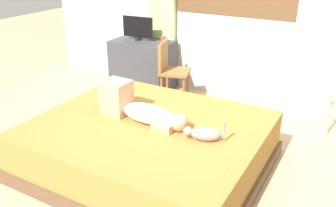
{
  "coord_description": "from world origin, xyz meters",
  "views": [
    {
      "loc": [
        1.62,
        -2.6,
        2.06
      ],
      "look_at": [
        0.03,
        0.2,
        0.64
      ],
      "focal_mm": 38.95,
      "sensor_mm": 36.0,
      "label": 1
    }
  ],
  "objects_px": {
    "person_lying": "(140,109)",
    "bed": "(149,146)",
    "tv_monitor": "(138,28)",
    "desk": "(143,65)",
    "cup": "(164,40)",
    "cat": "(203,134)",
    "chair_by_desk": "(170,68)"
  },
  "relations": [
    {
      "from": "bed",
      "to": "cat",
      "type": "xyz_separation_m",
      "value": [
        0.59,
        -0.05,
        0.32
      ]
    },
    {
      "from": "desk",
      "to": "tv_monitor",
      "type": "height_order",
      "value": "tv_monitor"
    },
    {
      "from": "person_lying",
      "to": "bed",
      "type": "bearing_deg",
      "value": -14.24
    },
    {
      "from": "tv_monitor",
      "to": "cup",
      "type": "bearing_deg",
      "value": 4.15
    },
    {
      "from": "bed",
      "to": "tv_monitor",
      "type": "height_order",
      "value": "tv_monitor"
    },
    {
      "from": "bed",
      "to": "tv_monitor",
      "type": "distance_m",
      "value": 2.34
    },
    {
      "from": "cat",
      "to": "chair_by_desk",
      "type": "distance_m",
      "value": 1.97
    },
    {
      "from": "person_lying",
      "to": "tv_monitor",
      "type": "bearing_deg",
      "value": 124.12
    },
    {
      "from": "cup",
      "to": "bed",
      "type": "bearing_deg",
      "value": -63.83
    },
    {
      "from": "desk",
      "to": "cup",
      "type": "distance_m",
      "value": 0.55
    },
    {
      "from": "tv_monitor",
      "to": "cup",
      "type": "relative_size",
      "value": 4.82
    },
    {
      "from": "tv_monitor",
      "to": "cup",
      "type": "xyz_separation_m",
      "value": [
        0.42,
        0.03,
        -0.13
      ]
    },
    {
      "from": "person_lying",
      "to": "chair_by_desk",
      "type": "relative_size",
      "value": 1.09
    },
    {
      "from": "cat",
      "to": "tv_monitor",
      "type": "relative_size",
      "value": 0.72
    },
    {
      "from": "bed",
      "to": "person_lying",
      "type": "relative_size",
      "value": 2.32
    },
    {
      "from": "cup",
      "to": "chair_by_desk",
      "type": "relative_size",
      "value": 0.12
    },
    {
      "from": "cat",
      "to": "bed",
      "type": "bearing_deg",
      "value": 175.58
    },
    {
      "from": "desk",
      "to": "cup",
      "type": "xyz_separation_m",
      "value": [
        0.35,
        0.03,
        0.42
      ]
    },
    {
      "from": "person_lying",
      "to": "chair_by_desk",
      "type": "height_order",
      "value": "chair_by_desk"
    },
    {
      "from": "desk",
      "to": "cup",
      "type": "bearing_deg",
      "value": 5.01
    },
    {
      "from": "tv_monitor",
      "to": "cup",
      "type": "height_order",
      "value": "tv_monitor"
    },
    {
      "from": "cat",
      "to": "chair_by_desk",
      "type": "relative_size",
      "value": 0.4
    },
    {
      "from": "chair_by_desk",
      "to": "desk",
      "type": "bearing_deg",
      "value": 155.14
    },
    {
      "from": "tv_monitor",
      "to": "bed",
      "type": "bearing_deg",
      "value": -53.84
    },
    {
      "from": "bed",
      "to": "chair_by_desk",
      "type": "distance_m",
      "value": 1.66
    },
    {
      "from": "desk",
      "to": "chair_by_desk",
      "type": "bearing_deg",
      "value": -24.86
    },
    {
      "from": "bed",
      "to": "desk",
      "type": "relative_size",
      "value": 2.42
    },
    {
      "from": "bed",
      "to": "cup",
      "type": "relative_size",
      "value": 21.8
    },
    {
      "from": "desk",
      "to": "chair_by_desk",
      "type": "xyz_separation_m",
      "value": [
        0.64,
        -0.3,
        0.14
      ]
    },
    {
      "from": "cup",
      "to": "chair_by_desk",
      "type": "height_order",
      "value": "chair_by_desk"
    },
    {
      "from": "bed",
      "to": "tv_monitor",
      "type": "bearing_deg",
      "value": 126.16
    },
    {
      "from": "chair_by_desk",
      "to": "cat",
      "type": "bearing_deg",
      "value": -52.37
    }
  ]
}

